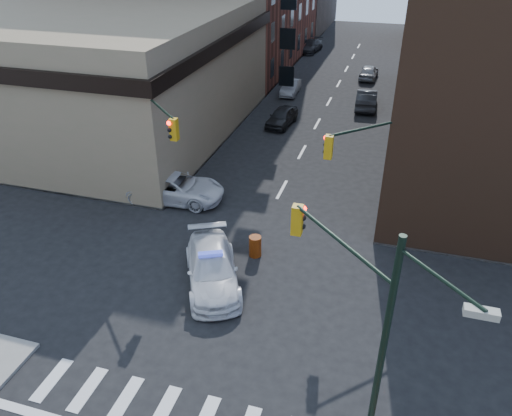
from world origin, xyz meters
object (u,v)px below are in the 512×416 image
Objects in this scene: barrel_bank at (189,188)px; barricade_nw_a at (130,182)px; parked_car_wfar at (291,87)px; pedestrian_a at (105,169)px; police_car at (212,268)px; pedestrian_b at (133,169)px; pickup at (175,187)px; parked_car_wnear at (282,117)px; parked_car_enear at (367,99)px; barrel_road at (255,246)px.

barrel_bank reaches higher than barricade_nw_a.
parked_car_wfar is at bearing 75.73° from barricade_nw_a.
pedestrian_a is at bearing -109.49° from parked_car_wfar.
police_car is 10.78m from barricade_nw_a.
barrel_bank is at bearing -39.32° from pedestrian_b.
barricade_nw_a is at bearing -113.56° from pedestrian_b.
barricade_nw_a is at bearing -174.75° from barrel_bank.
pickup is at bearing -6.52° from barricade_nw_a.
parked_car_wnear is at bearing -16.05° from pickup.
parked_car_enear is 4.56× the size of barrel_bank.
pickup reaches higher than barrel_road.
parked_car_enear reaches higher than barrel_bank.
parked_car_enear is (7.36, -2.02, 0.16)m from parked_car_wfar.
pedestrian_a is 1.85m from barricade_nw_a.
parked_car_wfar is 22.50m from barricade_nw_a.
barrel_road and barrel_bank have the same top height.
parked_car_enear is at bearing 55.23° from police_car.
barrel_road is (9.53, -5.14, -0.56)m from pedestrian_b.
barrel_road is at bearing -26.57° from barricade_nw_a.
pickup reaches higher than barricade_nw_a.
parked_car_enear reaches higher than pickup.
barrel_road is at bearing 38.54° from police_car.
parked_car_wnear is 3.84× the size of barrel_bank.
pedestrian_a is at bearing -177.88° from barrel_bank.
police_car is 5.09× the size of barrel_road.
parked_car_wnear reaches higher than barrel_road.
pedestrian_a reaches higher than barricade_nw_a.
police_car reaches higher than parked_car_wnear.
pedestrian_a is 1.78× the size of barricade_nw_a.
parked_car_wfar is 2.04× the size of pedestrian_a.
pedestrian_b reaches higher than barricade_nw_a.
pickup is at bearing 146.24° from barrel_road.
pickup is 5.33× the size of barrel_bank.
barricade_nw_a is (-6.26, -13.62, -0.15)m from parked_car_wnear.
parked_car_wnear is at bearing 42.71° from parked_car_enear.
pickup is 22.29m from parked_car_wfar.
barrel_bank is (0.58, 0.64, -0.26)m from pickup.
barricade_nw_a is at bearing -105.12° from parked_car_wfar.
barricade_nw_a is (-5.06, -21.92, -0.10)m from parked_car_wfar.
barrel_road is at bearing -82.77° from parked_car_wfar.
parked_car_wnear is (3.06, 13.91, -0.09)m from pickup.
pedestrian_b is 0.90m from barricade_nw_a.
barrel_bank is (-2.48, -13.27, -0.17)m from parked_car_wnear.
parked_car_wfar is 0.81× the size of parked_car_enear.
pickup reaches higher than police_car.
police_car is 12.24m from pedestrian_a.
pedestrian_b is at bearing 151.65° from barrel_road.
parked_car_wnear reaches higher than barricade_nw_a.
pickup is 3.48m from pedestrian_b.
police_car is at bearing -115.72° from barrel_road.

